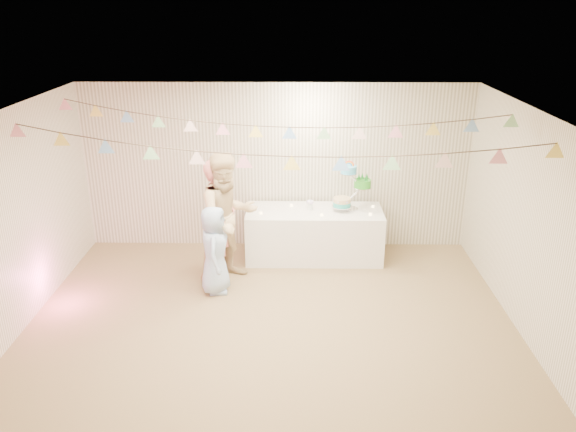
{
  "coord_description": "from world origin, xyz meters",
  "views": [
    {
      "loc": [
        0.3,
        -5.89,
        3.76
      ],
      "look_at": [
        0.2,
        0.8,
        1.15
      ],
      "focal_mm": 35.0,
      "sensor_mm": 36.0,
      "label": 1
    }
  ],
  "objects_px": {
    "table": "(314,234)",
    "person_adult_a": "(220,218)",
    "person_child": "(214,250)",
    "person_adult_b": "(228,218)",
    "cake_stand": "(352,188)"
  },
  "relations": [
    {
      "from": "table",
      "to": "person_adult_b",
      "type": "xyz_separation_m",
      "value": [
        -1.22,
        -0.71,
        0.54
      ]
    },
    {
      "from": "table",
      "to": "person_adult_b",
      "type": "bearing_deg",
      "value": -149.74
    },
    {
      "from": "person_adult_a",
      "to": "person_child",
      "type": "relative_size",
      "value": 1.4
    },
    {
      "from": "table",
      "to": "person_child",
      "type": "bearing_deg",
      "value": -141.24
    },
    {
      "from": "person_adult_b",
      "to": "person_adult_a",
      "type": "bearing_deg",
      "value": 96.21
    },
    {
      "from": "person_adult_a",
      "to": "table",
      "type": "bearing_deg",
      "value": -70.42
    },
    {
      "from": "table",
      "to": "person_adult_a",
      "type": "relative_size",
      "value": 1.19
    },
    {
      "from": "cake_stand",
      "to": "person_adult_a",
      "type": "distance_m",
      "value": 2.01
    },
    {
      "from": "cake_stand",
      "to": "person_adult_a",
      "type": "relative_size",
      "value": 0.42
    },
    {
      "from": "table",
      "to": "person_adult_a",
      "type": "bearing_deg",
      "value": -157.29
    },
    {
      "from": "person_adult_a",
      "to": "person_child",
      "type": "distance_m",
      "value": 0.59
    },
    {
      "from": "person_adult_a",
      "to": "person_child",
      "type": "height_order",
      "value": "person_adult_a"
    },
    {
      "from": "person_adult_a",
      "to": "person_adult_b",
      "type": "distance_m",
      "value": 0.21
    },
    {
      "from": "table",
      "to": "person_adult_b",
      "type": "relative_size",
      "value": 1.11
    },
    {
      "from": "cake_stand",
      "to": "person_adult_b",
      "type": "height_order",
      "value": "person_adult_b"
    }
  ]
}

